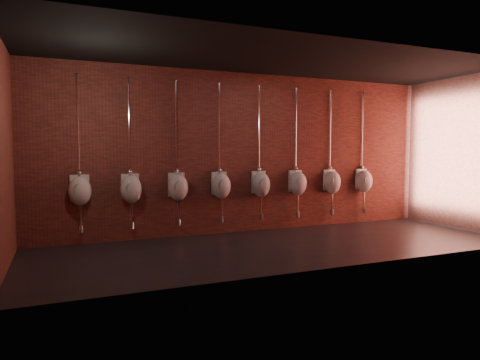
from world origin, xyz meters
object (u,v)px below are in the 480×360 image
at_px(urinal_1, 131,188).
at_px(urinal_7, 364,181).
at_px(urinal_3, 221,185).
at_px(urinal_0, 80,190).
at_px(urinal_5, 298,183).
at_px(urinal_2, 178,187).
at_px(urinal_4, 261,184).
at_px(urinal_6, 332,182).

xyz_separation_m(urinal_1, urinal_7, (5.18, 0.00, 0.00)).
bearing_deg(urinal_3, urinal_7, 0.00).
xyz_separation_m(urinal_0, urinal_5, (4.31, 0.00, 0.00)).
height_order(urinal_2, urinal_7, same).
distance_m(urinal_4, urinal_5, 0.86).
relative_size(urinal_4, urinal_7, 1.00).
relative_size(urinal_0, urinal_4, 1.00).
bearing_deg(urinal_5, urinal_0, 180.00).
height_order(urinal_4, urinal_6, same).
relative_size(urinal_0, urinal_6, 1.00).
bearing_deg(urinal_7, urinal_1, 180.00).
bearing_deg(urinal_6, urinal_5, 180.00).
xyz_separation_m(urinal_0, urinal_1, (0.86, 0.00, 0.00)).
distance_m(urinal_1, urinal_5, 3.45).
bearing_deg(urinal_5, urinal_3, 180.00).
bearing_deg(urinal_4, urinal_3, 180.00).
xyz_separation_m(urinal_1, urinal_4, (2.59, 0.00, 0.00)).
distance_m(urinal_0, urinal_5, 4.31).
distance_m(urinal_2, urinal_4, 1.73).
height_order(urinal_1, urinal_2, same).
bearing_deg(urinal_1, urinal_4, 0.00).
relative_size(urinal_0, urinal_3, 1.00).
bearing_deg(urinal_2, urinal_6, 0.00).
height_order(urinal_3, urinal_5, same).
height_order(urinal_1, urinal_6, same).
distance_m(urinal_3, urinal_5, 1.73).
xyz_separation_m(urinal_4, urinal_6, (1.73, 0.00, 0.00)).
height_order(urinal_3, urinal_7, same).
bearing_deg(urinal_0, urinal_5, 0.00).
xyz_separation_m(urinal_2, urinal_7, (4.31, 0.00, 0.00)).
xyz_separation_m(urinal_6, urinal_7, (0.86, 0.00, 0.00)).
xyz_separation_m(urinal_3, urinal_7, (3.45, 0.00, 0.00)).
bearing_deg(urinal_0, urinal_4, 0.00).
distance_m(urinal_2, urinal_5, 2.59).
xyz_separation_m(urinal_1, urinal_5, (3.45, 0.00, 0.00)).
distance_m(urinal_3, urinal_7, 3.45).
relative_size(urinal_1, urinal_6, 1.00).
bearing_deg(urinal_7, urinal_6, 180.00).
distance_m(urinal_5, urinal_6, 0.86).
height_order(urinal_6, urinal_7, same).
bearing_deg(urinal_4, urinal_1, 180.00).
xyz_separation_m(urinal_4, urinal_7, (2.59, 0.00, 0.00)).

